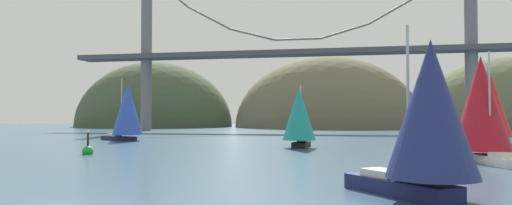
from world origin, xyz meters
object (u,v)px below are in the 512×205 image
Objects in this scene: sailboat_teal_sail at (299,116)px; sailboat_blue_spinnaker at (127,110)px; sailboat_crimson_sail at (482,105)px; channel_buoy at (88,151)px; sailboat_red_spinnaker at (491,107)px; sailboat_navy_sail at (428,115)px.

sailboat_teal_sail is 0.78× the size of sailboat_blue_spinnaker.
channel_buoy is at bearing 179.71° from sailboat_crimson_sail.
sailboat_red_spinnaker reaches higher than sailboat_crimson_sail.
sailboat_crimson_sail reaches higher than channel_buoy.
sailboat_crimson_sail is at bearing 69.41° from sailboat_navy_sail.
sailboat_teal_sail is at bearing -151.03° from sailboat_red_spinnaker.
sailboat_teal_sail is at bearing 33.52° from channel_buoy.
sailboat_teal_sail is 24.00m from channel_buoy.
sailboat_crimson_sail reaches higher than sailboat_navy_sail.
sailboat_red_spinnaker is at bearing 28.97° from sailboat_teal_sail.
sailboat_navy_sail is 3.12× the size of channel_buoy.
sailboat_blue_spinnaker reaches higher than channel_buoy.
sailboat_blue_spinnaker is at bearing 108.22° from channel_buoy.
sailboat_navy_sail is at bearing -49.79° from sailboat_blue_spinnaker.
sailboat_red_spinnaker is (8.23, 27.17, 0.31)m from sailboat_crimson_sail.
sailboat_teal_sail reaches higher than channel_buoy.
sailboat_red_spinnaker is at bearing 3.67° from sailboat_blue_spinnaker.
sailboat_blue_spinnaker is 3.69× the size of channel_buoy.
sailboat_navy_sail is (-7.47, -19.88, -0.85)m from sailboat_crimson_sail.
channel_buoy is at bearing -146.48° from sailboat_teal_sail.
sailboat_blue_spinnaker is at bearing 151.80° from sailboat_crimson_sail.
sailboat_teal_sail is 2.89× the size of channel_buoy.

